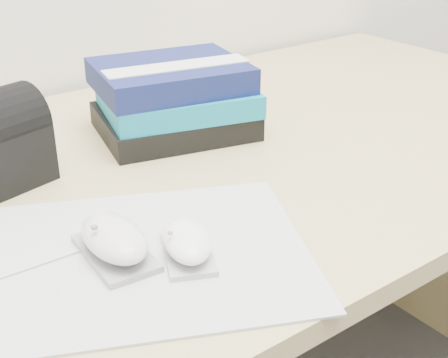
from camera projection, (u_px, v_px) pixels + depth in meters
desk at (184, 261)px, 1.12m from camera, size 1.60×0.80×0.73m
mousepad at (140, 256)px, 0.71m from camera, size 0.47×0.43×0.00m
mouse_rear at (114, 240)px, 0.70m from camera, size 0.07×0.12×0.05m
mouse_front at (188, 242)px, 0.70m from camera, size 0.09×0.11×0.04m
book_stack at (174, 99)px, 1.02m from camera, size 0.28×0.25×0.12m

